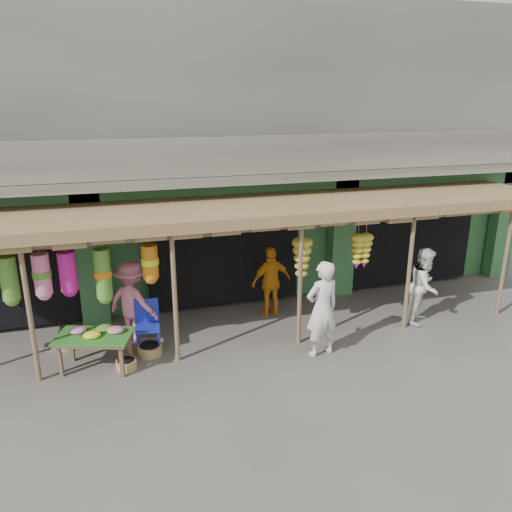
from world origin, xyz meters
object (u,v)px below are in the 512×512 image
object	(u,v)px
person_front	(322,309)
person_shopper	(132,302)
blue_chair	(147,322)
person_vendor	(271,281)
person_right	(424,286)
flower_table	(95,337)

from	to	relation	value
person_front	person_shopper	bearing A→B (deg)	-34.99
blue_chair	person_vendor	distance (m)	3.01
person_front	person_right	xyz separation A→B (m)	(2.80, 0.73, -0.11)
flower_table	person_vendor	bearing A→B (deg)	37.47
blue_chair	person_right	bearing A→B (deg)	-0.57
flower_table	person_right	bearing A→B (deg)	18.20
person_front	person_right	distance (m)	2.90
flower_table	blue_chair	xyz separation A→B (m)	(0.99, 0.57, -0.09)
person_right	blue_chair	bearing A→B (deg)	133.66
blue_chair	person_shopper	size ratio (longest dim) A/B	0.58
flower_table	person_shopper	size ratio (longest dim) A/B	0.88
person_vendor	person_shopper	size ratio (longest dim) A/B	0.95
person_front	person_shopper	xyz separation A→B (m)	(-3.48, 1.63, -0.10)
person_front	blue_chair	bearing A→B (deg)	-31.37
person_front	person_vendor	bearing A→B (deg)	-90.45
flower_table	person_front	world-z (taller)	person_front
person_shopper	person_front	bearing A→B (deg)	-164.60
person_vendor	person_shopper	bearing A→B (deg)	-0.56
flower_table	person_front	xyz separation A→B (m)	(4.22, -0.70, 0.32)
person_right	person_vendor	xyz separation A→B (m)	(-3.15, 1.34, -0.04)
person_front	flower_table	bearing A→B (deg)	-19.30
person_vendor	person_shopper	xyz separation A→B (m)	(-3.14, -0.44, 0.05)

